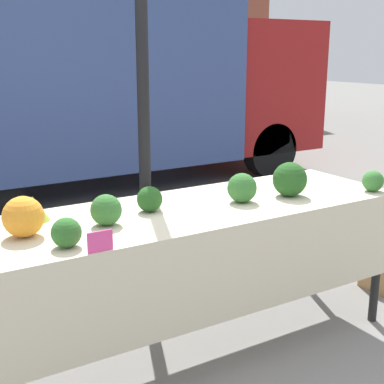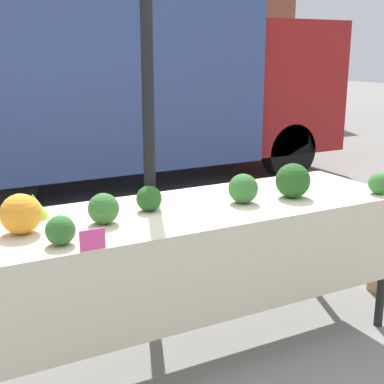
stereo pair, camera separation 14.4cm
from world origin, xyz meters
name	(u,v)px [view 1 (the left image)]	position (x,y,z in m)	size (l,w,h in m)	color
ground_plane	(192,347)	(0.00, 0.00, 0.00)	(40.00, 40.00, 0.00)	gray
tent_pole	(143,90)	(0.00, 0.54, 1.36)	(0.07, 0.07, 2.72)	black
parked_truck	(99,70)	(1.02, 3.78, 1.36)	(5.15, 1.95, 2.56)	#384C84
market_table	(198,229)	(0.00, -0.06, 0.70)	(2.30, 0.71, 0.80)	beige
orange_cauliflower	(23,217)	(-0.84, -0.01, 0.89)	(0.18, 0.18, 0.18)	orange
romanesco_head	(33,209)	(-0.75, 0.19, 0.86)	(0.15, 0.15, 0.12)	#93B238
broccoli_head_0	(106,210)	(-0.48, -0.04, 0.87)	(0.14, 0.14, 0.14)	#336B2D
broccoli_head_1	(242,188)	(0.27, -0.05, 0.88)	(0.16, 0.16, 0.16)	#336B2D
broccoli_head_2	(290,179)	(0.57, -0.09, 0.89)	(0.19, 0.19, 0.19)	#23511E
broccoli_head_3	(66,233)	(-0.73, -0.23, 0.86)	(0.12, 0.12, 0.12)	#2D6628
broccoli_head_4	(150,199)	(-0.22, 0.04, 0.86)	(0.13, 0.13, 0.13)	#23511E
broccoli_head_5	(373,181)	(1.04, -0.26, 0.86)	(0.12, 0.12, 0.12)	#387533
price_sign	(100,241)	(-0.63, -0.34, 0.84)	(0.11, 0.01, 0.09)	#EF4793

